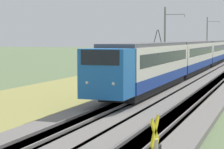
# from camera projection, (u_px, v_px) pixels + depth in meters

# --- Properties ---
(ballast_main) EXTENTS (240.00, 4.40, 0.30)m
(ballast_main) POSITION_uv_depth(u_px,v_px,m) (196.00, 72.00, 56.74)
(ballast_main) COLOR slate
(ballast_main) RESTS_ON ground
(track_main) EXTENTS (240.00, 1.57, 0.45)m
(track_main) POSITION_uv_depth(u_px,v_px,m) (196.00, 72.00, 56.74)
(track_main) COLOR #4C4238
(track_main) RESTS_ON ground
(grass_verge) EXTENTS (240.00, 13.65, 0.12)m
(grass_verge) POSITION_uv_depth(u_px,v_px,m) (156.00, 72.00, 58.57)
(grass_verge) COLOR #99934C
(grass_verge) RESTS_ON ground
(passenger_train) EXTENTS (79.04, 2.92, 5.23)m
(passenger_train) POSITION_uv_depth(u_px,v_px,m) (203.00, 53.00, 61.82)
(passenger_train) COLOR blue
(passenger_train) RESTS_ON ground
(catenary_mast_mid) EXTENTS (0.22, 2.56, 8.27)m
(catenary_mast_mid) POSITION_uv_depth(u_px,v_px,m) (165.00, 40.00, 52.93)
(catenary_mast_mid) COLOR slate
(catenary_mast_mid) RESTS_ON ground
(catenary_mast_far) EXTENTS (0.22, 2.56, 8.81)m
(catenary_mast_far) POSITION_uv_depth(u_px,v_px,m) (207.00, 38.00, 88.14)
(catenary_mast_far) COLOR slate
(catenary_mast_far) RESTS_ON ground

